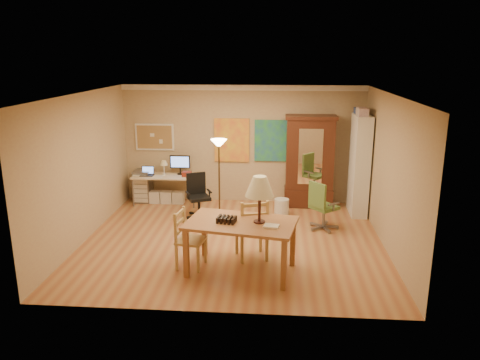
# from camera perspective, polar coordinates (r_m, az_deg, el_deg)

# --- Properties ---
(floor) EXTENTS (5.50, 5.50, 0.00)m
(floor) POSITION_cam_1_polar(r_m,az_deg,el_deg) (8.78, -0.86, -7.42)
(floor) COLOR #A7613B
(floor) RESTS_ON ground
(crown_molding) EXTENTS (5.50, 0.08, 0.12)m
(crown_molding) POSITION_cam_1_polar(r_m,az_deg,el_deg) (10.59, 0.33, 11.19)
(crown_molding) COLOR white
(crown_molding) RESTS_ON floor
(corkboard) EXTENTS (0.90, 0.04, 0.62)m
(corkboard) POSITION_cam_1_polar(r_m,az_deg,el_deg) (11.07, -10.37, 5.18)
(corkboard) COLOR #AB7950
(corkboard) RESTS_ON floor
(art_panel_left) EXTENTS (0.80, 0.04, 1.00)m
(art_panel_left) POSITION_cam_1_polar(r_m,az_deg,el_deg) (10.77, -1.01, 4.87)
(art_panel_left) COLOR yellow
(art_panel_left) RESTS_ON floor
(art_panel_right) EXTENTS (0.75, 0.04, 0.95)m
(art_panel_right) POSITION_cam_1_polar(r_m,az_deg,el_deg) (10.72, 3.80, 4.80)
(art_panel_right) COLOR #27679D
(art_panel_right) RESTS_ON floor
(dining_table) EXTENTS (1.84, 1.30, 1.58)m
(dining_table) POSITION_cam_1_polar(r_m,az_deg,el_deg) (7.25, 0.95, -3.96)
(dining_table) COLOR #935E30
(dining_table) RESTS_ON floor
(ladder_chair_back) EXTENTS (0.61, 0.59, 1.06)m
(ladder_chair_back) POSITION_cam_1_polar(r_m,az_deg,el_deg) (7.89, 1.49, -6.22)
(ladder_chair_back) COLOR tan
(ladder_chair_back) RESTS_ON floor
(ladder_chair_left) EXTENTS (0.49, 0.51, 0.96)m
(ladder_chair_left) POSITION_cam_1_polar(r_m,az_deg,el_deg) (7.67, -6.23, -7.35)
(ladder_chair_left) COLOR tan
(ladder_chair_left) RESTS_ON floor
(torchiere_lamp) EXTENTS (0.32, 0.32, 1.76)m
(torchiere_lamp) POSITION_cam_1_polar(r_m,az_deg,el_deg) (9.18, -2.58, 2.83)
(torchiere_lamp) COLOR #44321B
(torchiere_lamp) RESTS_ON floor
(computer_desk) EXTENTS (1.48, 0.65, 1.12)m
(computer_desk) POSITION_cam_1_polar(r_m,az_deg,el_deg) (10.93, -8.86, -0.75)
(computer_desk) COLOR beige
(computer_desk) RESTS_ON floor
(office_chair_black) EXTENTS (0.58, 0.58, 0.93)m
(office_chair_black) POSITION_cam_1_polar(r_m,az_deg,el_deg) (9.99, -5.07, -3.12)
(office_chair_black) COLOR black
(office_chair_black) RESTS_ON floor
(office_chair_green) EXTENTS (0.63, 0.63, 0.98)m
(office_chair_green) POSITION_cam_1_polar(r_m,az_deg,el_deg) (9.39, 10.02, -4.41)
(office_chair_green) COLOR slate
(office_chair_green) RESTS_ON floor
(drawer_cart) EXTENTS (0.37, 0.45, 0.75)m
(drawer_cart) POSITION_cam_1_polar(r_m,az_deg,el_deg) (11.19, -11.75, -0.71)
(drawer_cart) COLOR slate
(drawer_cart) RESTS_ON floor
(armoire) EXTENTS (1.12, 0.53, 2.07)m
(armoire) POSITION_cam_1_polar(r_m,az_deg,el_deg) (10.63, 8.44, 1.54)
(armoire) COLOR #391C0F
(armoire) RESTS_ON floor
(bookshelf) EXTENTS (0.32, 0.86, 2.15)m
(bookshelf) POSITION_cam_1_polar(r_m,az_deg,el_deg) (10.30, 14.34, 1.75)
(bookshelf) COLOR white
(bookshelf) RESTS_ON floor
(wastebin) EXTENTS (0.31, 0.31, 0.39)m
(wastebin) POSITION_cam_1_polar(r_m,az_deg,el_deg) (10.03, 5.09, -3.39)
(wastebin) COLOR silver
(wastebin) RESTS_ON floor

